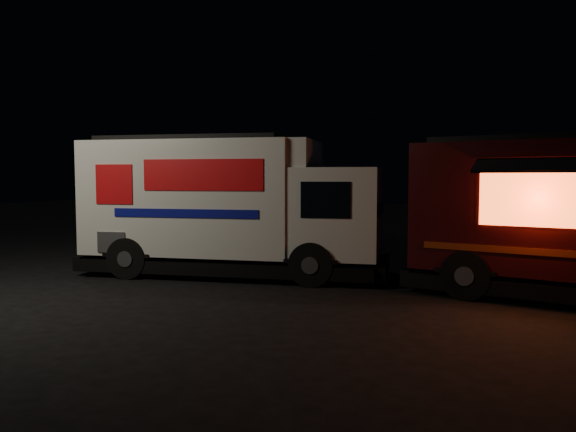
# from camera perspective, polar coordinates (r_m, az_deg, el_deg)

# --- Properties ---
(ground) EXTENTS (80.00, 80.00, 0.00)m
(ground) POSITION_cam_1_polar(r_m,az_deg,el_deg) (12.21, -9.85, -7.53)
(ground) COLOR black
(ground) RESTS_ON ground
(white_truck) EXTENTS (7.95, 4.47, 3.42)m
(white_truck) POSITION_cam_1_polar(r_m,az_deg,el_deg) (13.96, -5.47, 1.03)
(white_truck) COLOR silver
(white_truck) RESTS_ON ground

